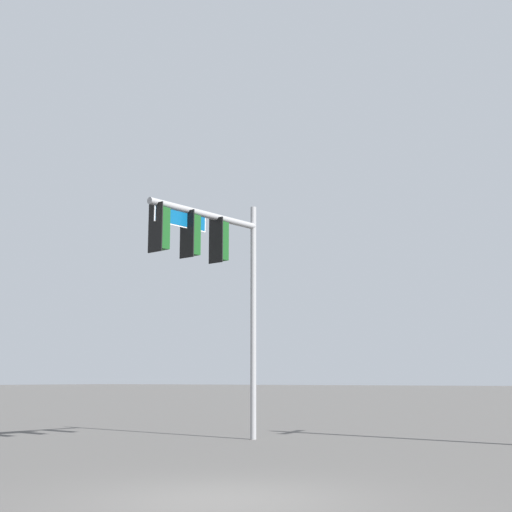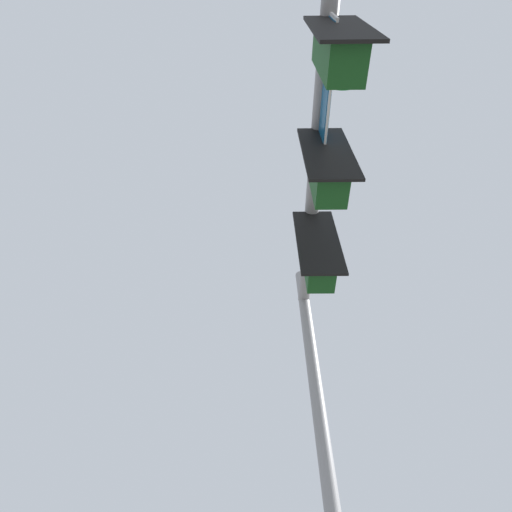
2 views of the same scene
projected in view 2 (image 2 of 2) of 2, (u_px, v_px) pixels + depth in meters
signal_pole_near at (324, 241)px, 4.39m from camera, size 4.21×0.83×6.85m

